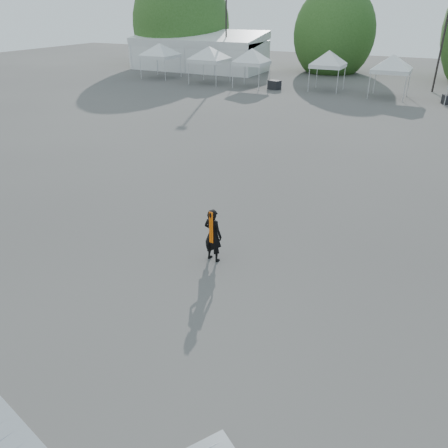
% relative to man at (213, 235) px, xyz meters
% --- Properties ---
extents(ground, '(120.00, 120.00, 0.00)m').
position_rel_man_xyz_m(ground, '(1.01, 1.10, -0.83)').
color(ground, '#474442').
rests_on(ground, ground).
extents(marquee, '(15.00, 6.25, 4.23)m').
position_rel_man_xyz_m(marquee, '(-20.99, 36.10, 1.14)').
color(marquee, silver).
rests_on(marquee, ground).
extents(light_pole_west, '(0.60, 0.25, 10.30)m').
position_rel_man_xyz_m(light_pole_west, '(-16.99, 35.10, 4.94)').
color(light_pole_west, black).
rests_on(light_pole_west, ground).
extents(light_pole_east, '(0.60, 0.25, 9.80)m').
position_rel_man_xyz_m(light_pole_east, '(4.01, 33.10, 4.69)').
color(light_pole_east, black).
rests_on(light_pole_east, ground).
extents(tree_far_w, '(4.80, 4.80, 7.30)m').
position_rel_man_xyz_m(tree_far_w, '(-24.99, 39.10, 3.71)').
color(tree_far_w, '#382314').
rests_on(tree_far_w, ground).
extents(tree_mid_w, '(4.16, 4.16, 6.33)m').
position_rel_man_xyz_m(tree_mid_w, '(-6.99, 41.10, 3.10)').
color(tree_mid_w, '#382314').
rests_on(tree_mid_w, ground).
extents(tent_a, '(4.43, 4.43, 3.88)m').
position_rel_man_xyz_m(tent_a, '(-21.53, 29.25, 2.23)').
color(tent_a, silver).
rests_on(tent_a, ground).
extents(tent_b, '(4.43, 4.43, 3.88)m').
position_rel_man_xyz_m(tent_b, '(-15.45, 28.44, 2.23)').
color(tent_b, silver).
rests_on(tent_b, ground).
extents(tent_c, '(3.88, 3.88, 3.88)m').
position_rel_man_xyz_m(tent_c, '(-11.03, 28.24, 2.23)').
color(tent_c, silver).
rests_on(tent_c, ground).
extents(tent_d, '(3.78, 3.78, 3.88)m').
position_rel_man_xyz_m(tent_d, '(-4.42, 29.49, 2.23)').
color(tent_d, silver).
rests_on(tent_d, ground).
extents(tent_e, '(4.09, 4.09, 3.88)m').
position_rel_man_xyz_m(tent_e, '(0.88, 28.70, 2.23)').
color(tent_e, silver).
rests_on(tent_e, ground).
extents(man, '(0.66, 0.49, 1.65)m').
position_rel_man_xyz_m(man, '(0.00, 0.00, 0.00)').
color(man, black).
rests_on(man, ground).
extents(crate_west, '(1.18, 1.04, 0.77)m').
position_rel_man_xyz_m(crate_west, '(-8.70, 28.10, -0.44)').
color(crate_west, black).
rests_on(crate_west, ground).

